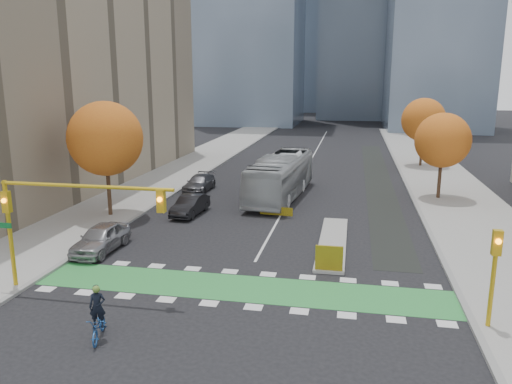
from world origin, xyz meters
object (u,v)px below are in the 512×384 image
at_px(parked_car_a, 101,238).
at_px(parked_car_b, 190,205).
at_px(parked_car_c, 199,183).
at_px(traffic_signal_west, 58,208).
at_px(hazard_board, 329,258).
at_px(traffic_signal_east, 495,264).
at_px(tree_east_near, 443,140).
at_px(cyclist, 99,321).
at_px(tree_east_far, 424,120).
at_px(tree_west, 105,139).
at_px(bus, 281,176).

distance_m(parked_car_a, parked_car_b, 8.90).
height_order(parked_car_a, parked_car_c, parked_car_a).
bearing_deg(traffic_signal_west, parked_car_c, 90.76).
bearing_deg(hazard_board, traffic_signal_west, -158.45).
bearing_deg(parked_car_a, traffic_signal_east, -14.59).
bearing_deg(parked_car_a, traffic_signal_west, -77.83).
distance_m(tree_east_near, traffic_signal_west, 30.08).
xyz_separation_m(hazard_board, traffic_signal_west, (-11.93, -4.71, 3.23)).
bearing_deg(cyclist, hazard_board, 29.56).
xyz_separation_m(traffic_signal_west, parked_car_b, (1.43, 14.06, -3.32)).
height_order(hazard_board, traffic_signal_east, traffic_signal_east).
height_order(hazard_board, parked_car_a, parked_car_a).
height_order(tree_east_far, parked_car_c, tree_east_far).
relative_size(hazard_board, traffic_signal_west, 0.16).
distance_m(tree_east_far, parked_car_c, 27.02).
xyz_separation_m(cyclist, parked_car_a, (-4.75, 9.14, 0.07)).
bearing_deg(cyclist, tree_east_far, 52.57).
xyz_separation_m(tree_west, parked_car_b, (5.50, 1.55, -4.90)).
xyz_separation_m(tree_east_near, parked_car_c, (-20.22, -0.74, -4.17)).
xyz_separation_m(tree_east_near, parked_car_a, (-21.00, -17.00, -4.07)).
bearing_deg(parked_car_c, tree_west, -111.17).
relative_size(tree_east_near, traffic_signal_west, 0.83).
xyz_separation_m(hazard_board, parked_car_b, (-10.50, 9.35, -0.08)).
height_order(tree_east_near, tree_east_far, tree_east_far).
xyz_separation_m(bus, parked_car_a, (-8.19, -15.25, -1.00)).
height_order(tree_east_far, traffic_signal_west, tree_east_far).
xyz_separation_m(hazard_board, traffic_signal_east, (6.50, -4.71, 1.93)).
bearing_deg(parked_car_c, parked_car_a, -91.72).
bearing_deg(cyclist, bus, 66.22).
distance_m(traffic_signal_west, parked_car_a, 6.48).
bearing_deg(parked_car_b, tree_east_near, 29.04).
bearing_deg(tree_west, traffic_signal_west, -71.98).
bearing_deg(traffic_signal_east, bus, 118.58).
relative_size(tree_east_near, parked_car_b, 1.63).
bearing_deg(bus, tree_west, -138.28).
height_order(cyclist, parked_car_a, cyclist).
xyz_separation_m(tree_west, parked_car_a, (3.00, -7.00, -4.83)).
distance_m(hazard_board, traffic_signal_east, 8.26).
bearing_deg(traffic_signal_east, traffic_signal_west, -179.99).
relative_size(hazard_board, tree_west, 0.17).
relative_size(parked_car_a, parked_car_b, 1.07).
bearing_deg(hazard_board, cyclist, -134.68).
bearing_deg(tree_west, tree_east_far, 46.70).
bearing_deg(traffic_signal_east, parked_car_b, 140.42).
xyz_separation_m(cyclist, bus, (3.44, 24.39, 1.07)).
height_order(tree_east_near, bus, tree_east_near).
height_order(tree_east_near, parked_car_b, tree_east_near).
height_order(bus, parked_car_c, bus).
xyz_separation_m(tree_east_far, traffic_signal_west, (-20.43, -38.51, -1.21)).
height_order(tree_east_near, traffic_signal_west, tree_east_near).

